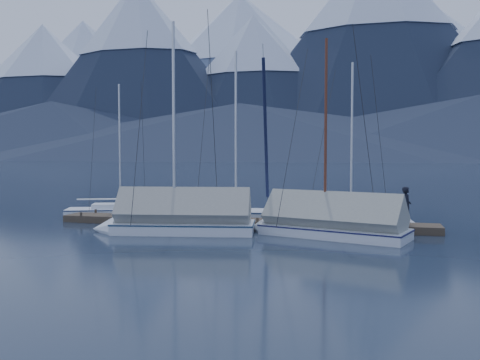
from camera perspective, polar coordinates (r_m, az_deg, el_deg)
name	(u,v)px	position (r m, az deg, el deg)	size (l,w,h in m)	color
ground	(229,233)	(22.23, -1.26, -5.94)	(1000.00, 1000.00, 0.00)	black
mountain_range	(366,79)	(395.50, 13.94, 10.94)	(877.00, 584.00, 150.50)	#475675
dock	(240,224)	(24.13, 0.00, -4.96)	(18.00, 1.50, 0.54)	#382D23
mooring_posts	(230,219)	(24.22, -1.15, -4.36)	(15.12, 1.52, 0.35)	#382D23
sailboat_open_left	(128,212)	(29.26, -12.43, -3.57)	(6.27, 3.75, 8.02)	white
sailboat_open_mid	(245,216)	(26.82, 0.62, -4.03)	(7.48, 3.15, 9.65)	silver
sailboat_open_right	(360,221)	(25.69, 13.29, -4.46)	(6.80, 3.97, 8.69)	silver
sailboat_covered_near	(321,225)	(21.60, 9.14, -5.02)	(7.29, 4.10, 9.07)	white
sailboat_covered_far	(171,221)	(22.37, -7.72, -4.64)	(7.38, 3.40, 9.99)	white
person	(406,206)	(23.38, 18.17, -2.75)	(0.61, 0.40, 1.66)	black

